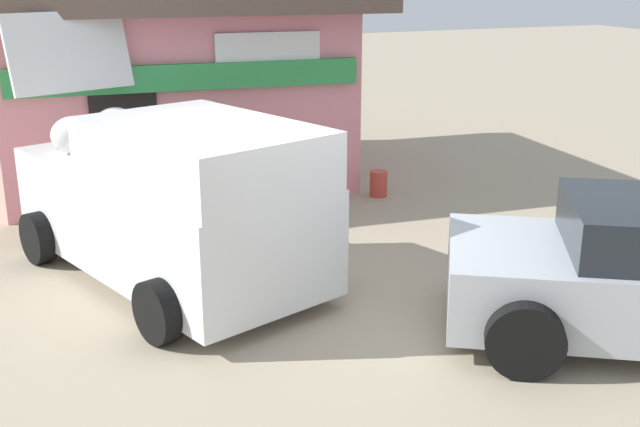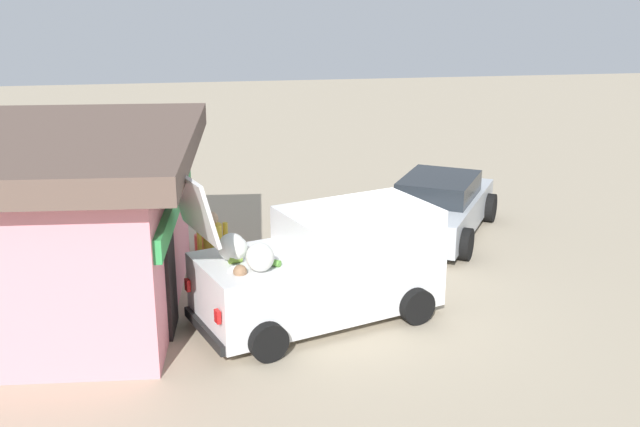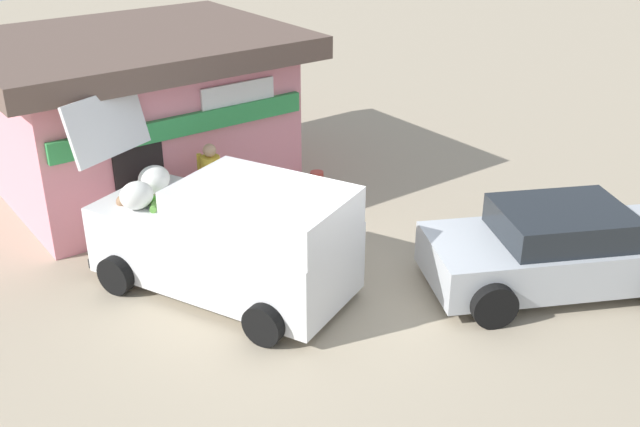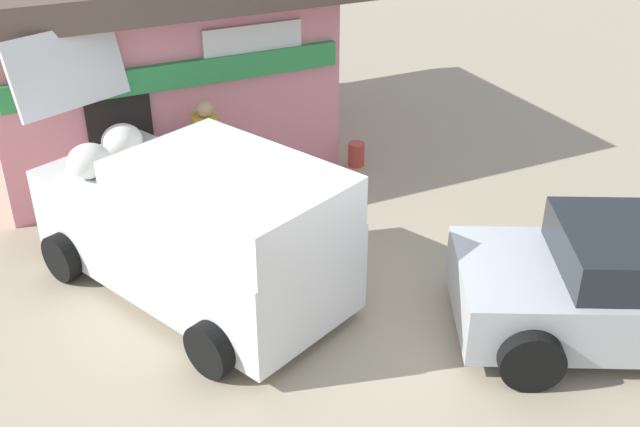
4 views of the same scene
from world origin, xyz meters
TOP-DOWN VIEW (x-y plane):
  - ground_plane at (0.00, 0.00)m, footprint 60.00×60.00m
  - storefront_bar at (-0.06, 5.64)m, footprint 6.30×5.23m
  - delivery_van at (-1.04, 1.21)m, footprint 3.09×4.59m
  - parked_sedan at (2.88, -2.02)m, footprint 4.36×3.58m
  - vendor_standing at (-0.13, 3.04)m, footprint 0.43×0.54m
  - customer_bending at (-1.73, 2.79)m, footprint 0.72×0.65m
  - unloaded_banana_pile at (-2.14, 4.33)m, footprint 0.75×0.72m
  - paint_bucket at (2.51, 3.27)m, footprint 0.27×0.27m

SIDE VIEW (x-z plane):
  - ground_plane at x=0.00m, z-range 0.00..0.00m
  - unloaded_banana_pile at x=-2.14m, z-range -0.01..0.39m
  - paint_bucket at x=2.51m, z-range 0.00..0.39m
  - parked_sedan at x=2.88m, z-range -0.03..1.30m
  - customer_bending at x=-1.73m, z-range 0.14..1.55m
  - delivery_van at x=-1.04m, z-range -0.48..2.33m
  - vendor_standing at x=-0.13m, z-range 0.14..1.83m
  - storefront_bar at x=-0.06m, z-range 0.07..3.20m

